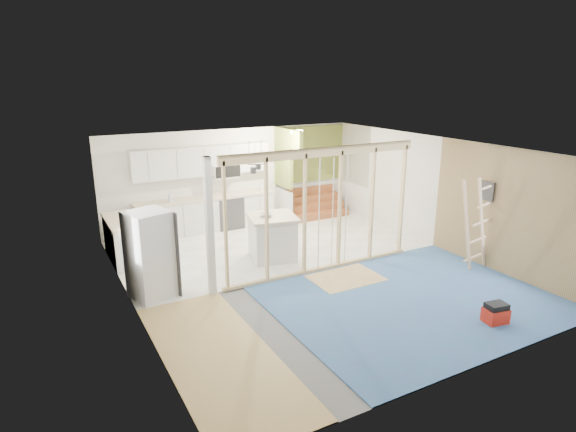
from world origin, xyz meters
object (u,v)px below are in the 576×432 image
fridge (151,255)px  island (272,238)px  toolbox (496,314)px  ladder (476,224)px

fridge → island: fridge is taller
fridge → toolbox: (4.71, -3.71, -0.65)m
ladder → island: bearing=147.2°
island → ladder: bearing=-24.8°
toolbox → ladder: size_ratio=0.21×
fridge → island: 2.89m
fridge → toolbox: fridge is taller
fridge → island: bearing=-4.3°
island → toolbox: 4.77m
fridge → ladder: ladder is taller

